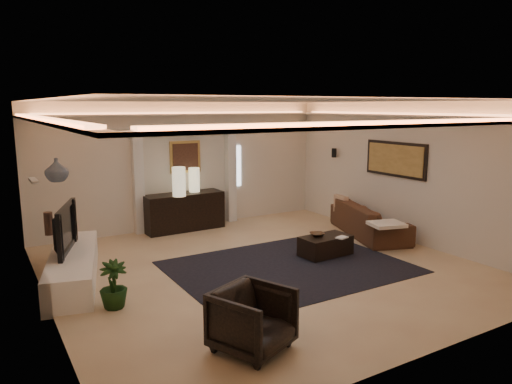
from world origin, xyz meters
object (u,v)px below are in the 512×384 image
coffee_table (325,245)px  sofa (369,220)px  console (184,213)px  armchair (253,320)px

coffee_table → sofa: bearing=17.6°
console → sofa: size_ratio=0.77×
coffee_table → armchair: armchair is taller
console → coffee_table: size_ratio=1.87×
sofa → coffee_table: size_ratio=2.42×
sofa → coffee_table: bearing=130.0°
console → sofa: (3.33, -2.51, -0.06)m
coffee_table → armchair: bearing=-145.2°
sofa → armchair: size_ratio=2.86×
console → sofa: 4.17m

